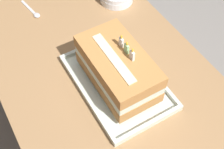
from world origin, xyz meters
name	(u,v)px	position (x,y,z in m)	size (l,w,h in m)	color
dining_table	(107,93)	(0.00, 0.00, 0.60)	(1.23, 0.68, 0.71)	#9E754C
foil_tray	(118,82)	(0.04, 0.02, 0.71)	(0.38, 0.25, 0.02)	silver
birthday_cake	(118,68)	(0.04, 0.02, 0.79)	(0.28, 0.16, 0.16)	#BE8044
serving_spoon_near_tray	(34,13)	(-0.41, -0.09, 0.71)	(0.14, 0.04, 0.01)	silver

